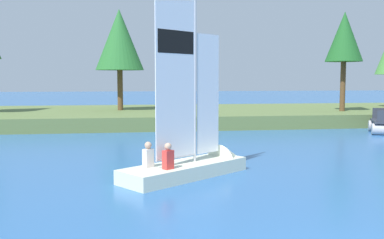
# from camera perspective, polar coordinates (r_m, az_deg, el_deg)

# --- Properties ---
(shore_bank) EXTENTS (80.00, 12.13, 0.81)m
(shore_bank) POSITION_cam_1_polar(r_m,az_deg,el_deg) (30.32, -1.28, 0.56)
(shore_bank) COLOR #5B703D
(shore_bank) RESTS_ON ground
(shoreline_tree_centre) EXTENTS (3.24, 3.24, 6.79)m
(shoreline_tree_centre) POSITION_cam_1_polar(r_m,az_deg,el_deg) (30.13, -9.48, 10.23)
(shoreline_tree_centre) COLOR brown
(shoreline_tree_centre) RESTS_ON shore_bank
(shoreline_tree_midright) EXTENTS (2.40, 2.40, 6.47)m
(shoreline_tree_midright) POSITION_cam_1_polar(r_m,az_deg,el_deg) (30.46, 19.31, 10.08)
(shoreline_tree_midright) COLOR brown
(shoreline_tree_midright) RESTS_ON shore_bank
(sailboat) EXTENTS (4.54, 3.82, 6.73)m
(sailboat) POSITION_cam_1_polar(r_m,az_deg,el_deg) (13.55, 1.24, -4.88)
(sailboat) COLOR silver
(sailboat) RESTS_ON ground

